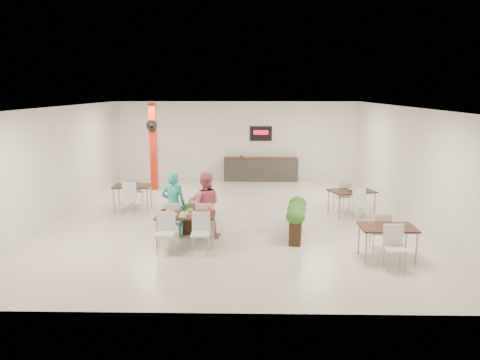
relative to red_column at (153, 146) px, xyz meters
name	(u,v)px	position (x,y,z in m)	size (l,w,h in m)	color
ground	(231,217)	(3.00, -3.79, -1.64)	(12.00, 12.00, 0.00)	beige
room_shell	(231,149)	(3.00, -3.79, 0.36)	(10.10, 12.10, 3.22)	white
red_column	(153,146)	(0.00, 0.00, 0.00)	(0.40, 0.41, 3.20)	#B9220C
service_counter	(261,169)	(4.00, 1.86, -1.15)	(3.00, 0.64, 2.20)	#2E2B28
main_table	(185,219)	(2.01, -6.28, -1.01)	(1.41, 1.64, 0.92)	black
diner_man	(173,204)	(1.62, -5.63, -0.81)	(0.61, 0.40, 1.67)	teal
diner_woman	(205,205)	(2.42, -5.63, -0.82)	(0.80, 0.63, 1.65)	pink
planter_left	(195,209)	(2.06, -4.73, -1.16)	(0.59, 1.69, 0.88)	black
planter_right	(296,218)	(4.73, -5.56, -1.16)	(0.59, 1.78, 0.93)	black
side_table_a	(132,189)	(-0.11, -2.87, -1.02)	(1.16, 1.63, 0.92)	black
side_table_b	(352,194)	(6.56, -3.48, -1.01)	(1.44, 1.67, 0.92)	black
side_table_c	(387,232)	(6.55, -7.19, -1.02)	(1.19, 1.62, 0.92)	black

